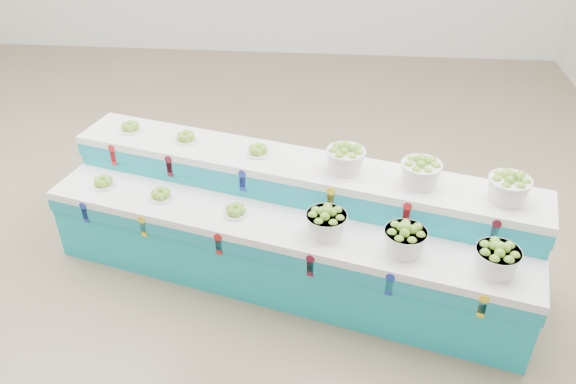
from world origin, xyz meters
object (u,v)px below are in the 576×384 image
at_px(display_stand, 288,226).
at_px(basket_upper_right, 509,187).
at_px(plate_upper_mid, 186,137).
at_px(basket_lower_left, 326,222).

xyz_separation_m(display_stand, basket_upper_right, (1.73, -0.19, 0.63)).
distance_m(display_stand, plate_upper_mid, 1.25).
bearing_deg(display_stand, basket_upper_right, 8.66).
bearing_deg(display_stand, basket_lower_left, -32.10).
distance_m(basket_lower_left, basket_upper_right, 1.43).
xyz_separation_m(display_stand, basket_lower_left, (0.34, -0.36, 0.33)).
xyz_separation_m(plate_upper_mid, basket_upper_right, (2.71, -0.72, 0.07)).
bearing_deg(basket_upper_right, display_stand, 173.79).
bearing_deg(basket_lower_left, plate_upper_mid, 145.97).
bearing_deg(plate_upper_mid, basket_upper_right, -14.87).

